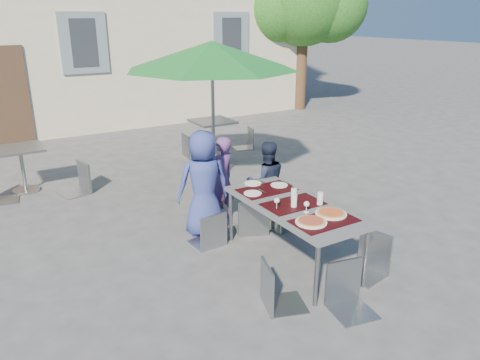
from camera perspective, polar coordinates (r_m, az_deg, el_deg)
ground at (r=5.75m, az=1.91°, el=-10.00°), size 90.00×90.00×0.00m
dining_table at (r=5.50m, az=6.46°, el=-3.47°), size 0.80×1.85×0.76m
pizza_near_left at (r=5.01m, az=8.67°, el=-5.02°), size 0.34×0.34×0.03m
pizza_near_right at (r=5.25m, az=11.03°, el=-3.99°), size 0.35×0.35×0.03m
glassware at (r=5.43m, az=7.38°, el=-2.31°), size 0.57×0.42×0.15m
place_settings at (r=5.95m, az=2.69°, el=-0.86°), size 0.71×0.52×0.01m
child_0 at (r=6.21m, az=-4.46°, el=-0.44°), size 0.78×0.59×1.44m
child_1 at (r=6.64m, az=-2.23°, el=0.08°), size 0.53×0.43×1.25m
child_2 at (r=6.64m, az=3.23°, el=-0.21°), size 0.65×0.49×1.18m
chair_0 at (r=5.92m, az=-3.75°, el=-3.59°), size 0.42×0.43×0.88m
chair_1 at (r=6.24m, az=1.56°, el=-1.83°), size 0.55×0.56×0.95m
chair_2 at (r=6.42m, az=5.59°, el=-1.57°), size 0.49×0.49×0.91m
chair_3 at (r=4.71m, az=4.54°, el=-9.68°), size 0.52×0.52×0.92m
chair_4 at (r=5.49m, az=15.84°, el=-5.78°), size 0.50×0.49×0.95m
chair_5 at (r=4.81m, az=13.37°, el=-9.46°), size 0.48×0.49×0.93m
patio_umbrella at (r=7.67m, az=-3.44°, el=14.82°), size 2.82×2.82×2.45m
cafe_table_0 at (r=8.56m, az=-25.09°, el=2.11°), size 0.72×0.72×0.77m
bg_chair_r_0 at (r=8.16m, az=-19.33°, el=2.35°), size 0.52×0.51×0.98m
cafe_table_1 at (r=9.52m, az=-3.34°, el=5.92°), size 0.77×0.77×0.83m
bg_chair_l_1 at (r=9.79m, az=-6.14°, el=5.95°), size 0.45×0.45×0.94m
bg_chair_r_1 at (r=10.40m, az=0.82°, el=6.66°), size 0.48×0.48×0.89m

